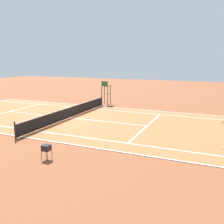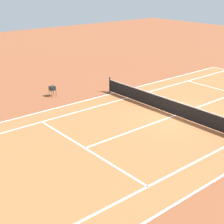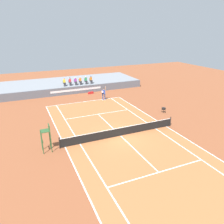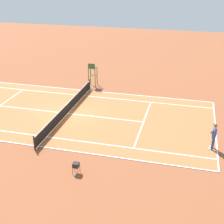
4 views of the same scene
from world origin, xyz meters
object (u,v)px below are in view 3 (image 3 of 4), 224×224
object	(u,v)px
spectator_seated_5	(91,80)
tennis_player	(104,94)
equipment_bag	(91,93)
spectator_seated_0	(64,82)
spectator_seated_4	(86,80)
ball_hopper	(164,109)
spectator_seated_3	(80,81)
tennis_ball	(105,101)
spectator_seated_2	(76,81)
spectator_seated_1	(70,82)
umpire_chair	(46,135)

from	to	relation	value
spectator_seated_5	tennis_player	bearing A→B (deg)	-90.99
spectator_seated_5	equipment_bag	world-z (taller)	spectator_seated_5
spectator_seated_0	tennis_player	size ratio (longest dim) A/B	0.61
spectator_seated_4	spectator_seated_0	bearing A→B (deg)	180.00
spectator_seated_4	tennis_player	bearing A→B (deg)	-82.54
ball_hopper	spectator_seated_3	bearing A→B (deg)	115.41
spectator_seated_5	tennis_ball	bearing A→B (deg)	-91.88
equipment_bag	spectator_seated_0	bearing A→B (deg)	151.66
spectator_seated_0	spectator_seated_2	world-z (taller)	same
spectator_seated_0	equipment_bag	distance (m)	4.56
tennis_player	ball_hopper	size ratio (longest dim) A/B	2.98
spectator_seated_1	spectator_seated_4	bearing A→B (deg)	0.00
tennis_ball	equipment_bag	xyz separation A→B (m)	(-0.56, 4.72, 0.13)
spectator_seated_3	spectator_seated_5	bearing A→B (deg)	0.00
umpire_chair	ball_hopper	size ratio (longest dim) A/B	3.49
spectator_seated_0	tennis_player	world-z (taller)	spectator_seated_0
spectator_seated_0	ball_hopper	xyz separation A→B (m)	(9.31, -14.00, -1.25)
spectator_seated_0	equipment_bag	world-z (taller)	spectator_seated_0
spectator_seated_1	spectator_seated_5	size ratio (longest dim) A/B	1.00
spectator_seated_3	umpire_chair	world-z (taller)	spectator_seated_3
spectator_seated_3	ball_hopper	size ratio (longest dim) A/B	1.81
spectator_seated_4	equipment_bag	xyz separation A→B (m)	(0.11, -2.02, -1.66)
spectator_seated_2	tennis_ball	world-z (taller)	spectator_seated_2
spectator_seated_3	tennis_player	distance (m)	6.36
spectator_seated_4	spectator_seated_3	bearing A→B (deg)	180.00
spectator_seated_1	tennis_player	bearing A→B (deg)	-60.01
spectator_seated_3	equipment_bag	world-z (taller)	spectator_seated_3
spectator_seated_1	spectator_seated_3	size ratio (longest dim) A/B	1.00
spectator_seated_1	umpire_chair	distance (m)	18.69
umpire_chair	equipment_bag	xyz separation A→B (m)	(9.08, 15.58, -1.40)
spectator_seated_2	equipment_bag	world-z (taller)	spectator_seated_2
spectator_seated_2	tennis_ball	size ratio (longest dim) A/B	18.60
spectator_seated_5	spectator_seated_4	bearing A→B (deg)	180.00
spectator_seated_4	spectator_seated_5	world-z (taller)	same
spectator_seated_3	spectator_seated_4	xyz separation A→B (m)	(0.96, 0.00, 0.00)
spectator_seated_2	umpire_chair	size ratio (longest dim) A/B	0.52
tennis_ball	ball_hopper	world-z (taller)	ball_hopper
spectator_seated_4	equipment_bag	distance (m)	2.61
tennis_player	tennis_ball	bearing A→B (deg)	-99.71
equipment_bag	ball_hopper	world-z (taller)	ball_hopper
tennis_player	equipment_bag	world-z (taller)	tennis_player
spectator_seated_3	spectator_seated_5	world-z (taller)	same
spectator_seated_3	equipment_bag	xyz separation A→B (m)	(1.08, -2.02, -1.66)
spectator_seated_5	umpire_chair	size ratio (longest dim) A/B	0.52
spectator_seated_3	ball_hopper	world-z (taller)	spectator_seated_3
spectator_seated_0	spectator_seated_3	world-z (taller)	same
tennis_player	spectator_seated_5	bearing A→B (deg)	89.01
spectator_seated_5	ball_hopper	size ratio (longest dim) A/B	1.81
spectator_seated_0	spectator_seated_3	distance (m)	2.66
tennis_ball	umpire_chair	size ratio (longest dim) A/B	0.03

